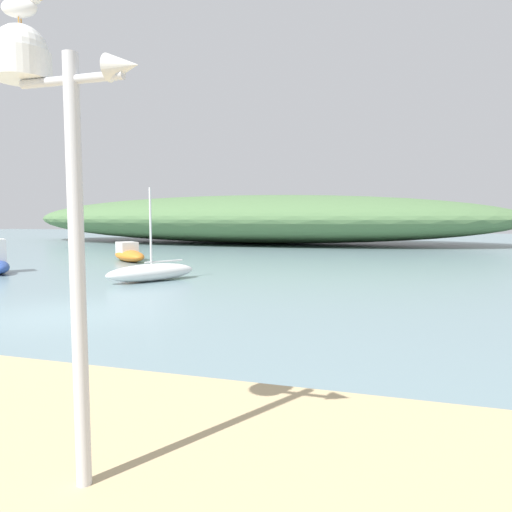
# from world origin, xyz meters

# --- Properties ---
(ground_plane) EXTENTS (120.00, 120.00, 0.00)m
(ground_plane) POSITION_xyz_m (0.00, 0.00, 0.00)
(ground_plane) COLOR gray
(distant_hill) EXTENTS (43.81, 15.08, 4.18)m
(distant_hill) POSITION_xyz_m (-4.38, 30.58, 2.09)
(distant_hill) COLOR #517547
(distant_hill) RESTS_ON ground
(mast_structure) EXTENTS (1.25, 0.44, 3.65)m
(mast_structure) POSITION_xyz_m (4.98, -6.11, 3.11)
(mast_structure) COLOR silver
(mast_structure) RESTS_ON beach_sand
(seagull_on_radar) EXTENTS (0.37, 0.20, 0.26)m
(seagull_on_radar) POSITION_xyz_m (4.81, -6.11, 3.99)
(seagull_on_radar) COLOR orange
(seagull_on_radar) RESTS_ON mast_structure
(sailboat_mid_channel) EXTENTS (2.70, 3.41, 3.39)m
(sailboat_mid_channel) POSITION_xyz_m (-0.89, 5.90, 0.33)
(sailboat_mid_channel) COLOR white
(sailboat_mid_channel) RESTS_ON ground
(motorboat_inner_mooring) EXTENTS (3.22, 2.92, 1.00)m
(motorboat_inner_mooring) POSITION_xyz_m (-5.77, 12.22, 0.39)
(motorboat_inner_mooring) COLOR orange
(motorboat_inner_mooring) RESTS_ON ground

